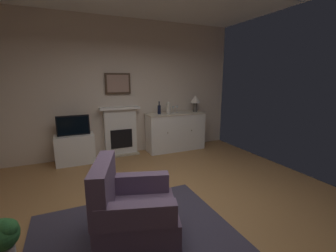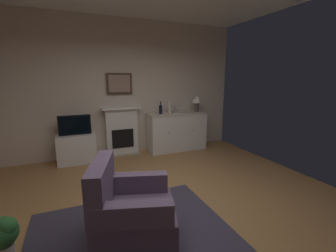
{
  "view_description": "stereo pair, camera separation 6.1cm",
  "coord_description": "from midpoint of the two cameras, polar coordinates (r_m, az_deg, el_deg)",
  "views": [
    {
      "loc": [
        -1.21,
        -2.45,
        1.72
      ],
      "look_at": [
        0.17,
        0.68,
        1.0
      ],
      "focal_mm": 24.3,
      "sensor_mm": 36.0,
      "label": 1
    },
    {
      "loc": [
        -1.15,
        -2.48,
        1.72
      ],
      "look_at": [
        0.17,
        0.68,
        1.0
      ],
      "focal_mm": 24.3,
      "sensor_mm": 36.0,
      "label": 2
    }
  ],
  "objects": [
    {
      "name": "area_rug",
      "position": [
        2.73,
        -8.32,
        -27.16
      ],
      "size": [
        2.19,
        1.99,
        0.02
      ],
      "primitive_type": "cube",
      "color": "#383342",
      "rests_on": "ground_plane"
    },
    {
      "name": "armchair",
      "position": [
        2.54,
        -9.94,
        -20.14
      ],
      "size": [
        1.0,
        0.96,
        0.92
      ],
      "color": "#604C66",
      "rests_on": "ground_plane"
    },
    {
      "name": "framed_picture",
      "position": [
        5.16,
        -12.79,
        10.34
      ],
      "size": [
        0.55,
        0.04,
        0.45
      ],
      "color": "#473323"
    },
    {
      "name": "ground_plane",
      "position": [
        3.26,
        1.67,
        -21.06
      ],
      "size": [
        5.27,
        5.43,
        0.1
      ],
      "primitive_type": "cube",
      "color": "#9E7042",
      "rests_on": "ground"
    },
    {
      "name": "wall_rear",
      "position": [
        5.29,
        -10.95,
        9.26
      ],
      "size": [
        5.27,
        0.06,
        2.99
      ],
      "primitive_type": "cube",
      "color": "beige",
      "rests_on": "ground_plane"
    },
    {
      "name": "wine_bottle",
      "position": [
        5.25,
        -2.56,
        4.2
      ],
      "size": [
        0.08,
        0.08,
        0.29
      ],
      "color": "black",
      "rests_on": "sideboard_cabinet"
    },
    {
      "name": "wine_glass_left",
      "position": [
        5.37,
        0.99,
        4.54
      ],
      "size": [
        0.07,
        0.07,
        0.16
      ],
      "color": "silver",
      "rests_on": "sideboard_cabinet"
    },
    {
      "name": "potted_plant_fern",
      "position": [
        2.87,
        -36.53,
        -21.31
      ],
      "size": [
        0.3,
        0.3,
        0.43
      ],
      "color": "silver",
      "rests_on": "ground_plane"
    },
    {
      "name": "fireplace_unit",
      "position": [
        5.25,
        -12.17,
        -1.26
      ],
      "size": [
        0.87,
        0.3,
        1.1
      ],
      "color": "white",
      "rests_on": "ground_plane"
    },
    {
      "name": "table_lamp",
      "position": [
        5.63,
        6.55,
        6.43
      ],
      "size": [
        0.26,
        0.26,
        0.4
      ],
      "color": "#4C4742",
      "rests_on": "sideboard_cabinet"
    },
    {
      "name": "tv_set",
      "position": [
        4.92,
        -23.02,
        0.14
      ],
      "size": [
        0.62,
        0.07,
        0.4
      ],
      "color": "black",
      "rests_on": "tv_cabinet"
    },
    {
      "name": "sideboard_cabinet",
      "position": [
        5.51,
        1.59,
        -1.36
      ],
      "size": [
        1.43,
        0.49,
        0.91
      ],
      "color": "white",
      "rests_on": "ground_plane"
    },
    {
      "name": "tv_cabinet",
      "position": [
        5.06,
        -22.57,
        -5.35
      ],
      "size": [
        0.75,
        0.42,
        0.6
      ],
      "color": "white",
      "rests_on": "ground_plane"
    },
    {
      "name": "wine_glass_center",
      "position": [
        5.43,
        1.94,
        4.63
      ],
      "size": [
        0.07,
        0.07,
        0.16
      ],
      "color": "silver",
      "rests_on": "sideboard_cabinet"
    },
    {
      "name": "vase_decorative",
      "position": [
        5.27,
        -0.2,
        4.6
      ],
      "size": [
        0.11,
        0.11,
        0.28
      ],
      "color": "beige",
      "rests_on": "sideboard_cabinet"
    }
  ]
}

